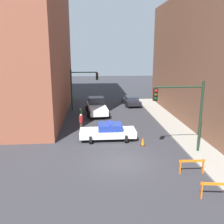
# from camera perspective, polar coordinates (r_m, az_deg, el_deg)

# --- Properties ---
(ground_plane) EXTENTS (120.00, 120.00, 0.00)m
(ground_plane) POSITION_cam_1_polar(r_m,az_deg,el_deg) (17.27, 2.13, -11.44)
(ground_plane) COLOR #2D2D33
(sidewalk_right) EXTENTS (2.40, 44.00, 0.12)m
(sidewalk_right) POSITION_cam_1_polar(r_m,az_deg,el_deg) (18.96, 21.37, -9.85)
(sidewalk_right) COLOR gray
(sidewalk_right) RESTS_ON ground_plane
(traffic_light_near) EXTENTS (3.64, 0.35, 5.20)m
(traffic_light_near) POSITION_cam_1_polar(r_m,az_deg,el_deg) (18.46, 16.48, 1.25)
(traffic_light_near) COLOR black
(traffic_light_near) RESTS_ON sidewalk_right
(traffic_light_far) EXTENTS (3.44, 0.35, 5.20)m
(traffic_light_far) POSITION_cam_1_polar(r_m,az_deg,el_deg) (31.32, -7.28, 6.42)
(traffic_light_far) COLOR black
(traffic_light_far) RESTS_ON ground_plane
(police_car) EXTENTS (4.70, 2.36, 1.52)m
(police_car) POSITION_cam_1_polar(r_m,az_deg,el_deg) (21.18, -0.86, -4.46)
(police_car) COLOR white
(police_car) RESTS_ON ground_plane
(white_truck) EXTENTS (2.92, 5.54, 1.90)m
(white_truck) POSITION_cam_1_polar(r_m,az_deg,el_deg) (29.75, -3.48, 1.25)
(white_truck) COLOR silver
(white_truck) RESTS_ON ground_plane
(parked_car_near) EXTENTS (2.46, 4.41, 1.31)m
(parked_car_near) POSITION_cam_1_polar(r_m,az_deg,el_deg) (34.56, 4.47, 2.61)
(parked_car_near) COLOR black
(parked_car_near) RESTS_ON ground_plane
(pedestrian_crossing) EXTENTS (0.42, 0.42, 1.66)m
(pedestrian_crossing) POSITION_cam_1_polar(r_m,az_deg,el_deg) (23.54, -7.08, -2.33)
(pedestrian_crossing) COLOR #382D23
(pedestrian_crossing) RESTS_ON ground_plane
(pedestrian_corner) EXTENTS (0.46, 0.46, 1.66)m
(pedestrian_corner) POSITION_cam_1_polar(r_m,az_deg,el_deg) (25.85, -7.22, -0.87)
(pedestrian_corner) COLOR black
(pedestrian_corner) RESTS_ON ground_plane
(barrier_front) EXTENTS (1.59, 0.36, 0.90)m
(barrier_front) POSITION_cam_1_polar(r_m,az_deg,el_deg) (14.22, 22.73, -15.69)
(barrier_front) COLOR orange
(barrier_front) RESTS_ON ground_plane
(barrier_mid) EXTENTS (1.60, 0.20, 0.90)m
(barrier_mid) POSITION_cam_1_polar(r_m,az_deg,el_deg) (16.34, 17.79, -11.28)
(barrier_mid) COLOR orange
(barrier_mid) RESTS_ON ground_plane
(traffic_cone) EXTENTS (0.36, 0.36, 0.66)m
(traffic_cone) POSITION_cam_1_polar(r_m,az_deg,el_deg) (20.19, 7.04, -6.73)
(traffic_cone) COLOR black
(traffic_cone) RESTS_ON ground_plane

